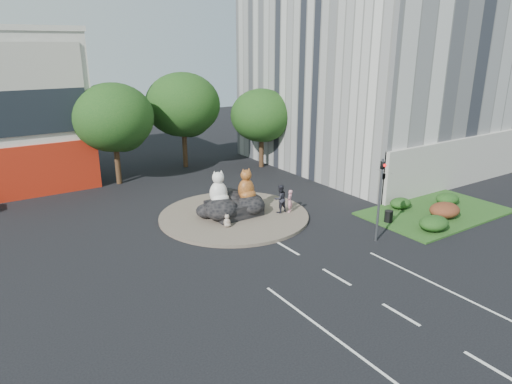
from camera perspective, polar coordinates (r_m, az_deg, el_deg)
ground at (r=23.53m, az=10.04°, el=-10.42°), size 120.00×120.00×0.00m
roundabout_island at (r=30.77m, az=-2.77°, el=-2.96°), size 10.00×10.00×0.20m
rock_plinth at (r=30.58m, az=-2.78°, el=-2.00°), size 3.20×2.60×0.90m
grass_verge at (r=33.83m, az=21.50°, el=-2.35°), size 10.00×6.00×0.12m
tree_left at (r=38.78m, az=-17.32°, el=8.51°), size 6.46×6.46×8.27m
tree_mid at (r=43.01m, az=-9.08°, el=10.37°), size 6.84×6.84×8.76m
tree_right at (r=42.60m, az=0.72°, el=9.25°), size 5.70×5.70×7.30m
hedge_near_green at (r=30.26m, az=21.34°, el=-3.65°), size 2.00×1.60×0.90m
hedge_red at (r=32.74m, az=22.51°, el=-2.11°), size 2.20×1.76×0.99m
hedge_mid_green at (r=35.54m, az=22.82°, el=-0.77°), size 1.80×1.44×0.81m
hedge_back_green at (r=33.54m, az=17.61°, el=-1.34°), size 1.60×1.28×0.72m
traffic_light at (r=26.92m, az=15.48°, el=1.21°), size 0.44×1.24×5.00m
street_lamp at (r=36.23m, az=16.66°, el=6.83°), size 2.34×0.22×8.06m
cat_white at (r=29.73m, az=-4.73°, el=0.60°), size 1.60×1.46×2.27m
cat_tabby at (r=30.50m, az=-1.24°, el=1.01°), size 1.36×1.19×2.18m
kitten_calico at (r=28.56m, az=-3.65°, el=-3.55°), size 0.68×0.68×0.85m
kitten_white at (r=31.03m, az=0.64°, el=-1.75°), size 0.66×0.64×0.83m
pedestrian_pink at (r=30.97m, az=4.23°, el=-1.12°), size 0.67×0.66×1.56m
pedestrian_dark at (r=30.77m, az=3.04°, el=-0.84°), size 0.97×0.76×1.95m
litter_bin at (r=30.73m, az=16.24°, el=-2.94°), size 0.63×0.63×0.75m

